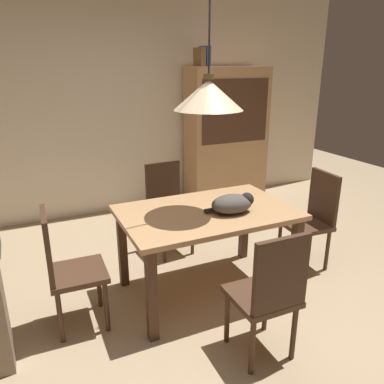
{
  "coord_description": "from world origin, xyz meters",
  "views": [
    {
      "loc": [
        -1.24,
        -2.16,
        1.87
      ],
      "look_at": [
        0.03,
        0.57,
        0.85
      ],
      "focal_mm": 35.28,
      "sensor_mm": 36.0,
      "label": 1
    }
  ],
  "objects_px": {
    "chair_right_side": "(313,215)",
    "cat_sleeping": "(233,203)",
    "dining_table": "(207,222)",
    "hutch_bookcase": "(226,139)",
    "chair_far_back": "(168,203)",
    "chair_near_front": "(269,292)",
    "book_brown_thick": "(199,57)",
    "pendant_lamp": "(208,94)",
    "book_blue_wide": "(205,56)",
    "chair_left_side": "(66,265)"
  },
  "relations": [
    {
      "from": "chair_near_front",
      "to": "hutch_bookcase",
      "type": "distance_m",
      "value": 3.12
    },
    {
      "from": "chair_near_front",
      "to": "chair_left_side",
      "type": "bearing_deg",
      "value": 142.0
    },
    {
      "from": "chair_far_back",
      "to": "chair_right_side",
      "type": "height_order",
      "value": "same"
    },
    {
      "from": "pendant_lamp",
      "to": "book_blue_wide",
      "type": "height_order",
      "value": "pendant_lamp"
    },
    {
      "from": "dining_table",
      "to": "book_brown_thick",
      "type": "bearing_deg",
      "value": 66.02
    },
    {
      "from": "chair_far_back",
      "to": "book_brown_thick",
      "type": "relative_size",
      "value": 3.88
    },
    {
      "from": "pendant_lamp",
      "to": "dining_table",
      "type": "bearing_deg",
      "value": -75.96
    },
    {
      "from": "chair_right_side",
      "to": "cat_sleeping",
      "type": "xyz_separation_m",
      "value": [
        -0.96,
        -0.13,
        0.32
      ]
    },
    {
      "from": "chair_left_side",
      "to": "book_blue_wide",
      "type": "relative_size",
      "value": 3.88
    },
    {
      "from": "chair_left_side",
      "to": "cat_sleeping",
      "type": "bearing_deg",
      "value": -5.91
    },
    {
      "from": "book_brown_thick",
      "to": "chair_far_back",
      "type": "bearing_deg",
      "value": -129.23
    },
    {
      "from": "chair_far_back",
      "to": "chair_near_front",
      "type": "relative_size",
      "value": 1.0
    },
    {
      "from": "chair_far_back",
      "to": "chair_left_side",
      "type": "distance_m",
      "value": 1.42
    },
    {
      "from": "hutch_bookcase",
      "to": "book_brown_thick",
      "type": "height_order",
      "value": "book_brown_thick"
    },
    {
      "from": "dining_table",
      "to": "chair_right_side",
      "type": "distance_m",
      "value": 1.14
    },
    {
      "from": "chair_far_back",
      "to": "chair_right_side",
      "type": "xyz_separation_m",
      "value": [
        1.13,
        -0.88,
        0.0
      ]
    },
    {
      "from": "chair_far_back",
      "to": "book_brown_thick",
      "type": "bearing_deg",
      "value": 50.77
    },
    {
      "from": "chair_near_front",
      "to": "book_brown_thick",
      "type": "distance_m",
      "value": 3.29
    },
    {
      "from": "chair_right_side",
      "to": "book_brown_thick",
      "type": "relative_size",
      "value": 3.88
    },
    {
      "from": "chair_left_side",
      "to": "chair_near_front",
      "type": "bearing_deg",
      "value": -38.0
    },
    {
      "from": "chair_far_back",
      "to": "chair_right_side",
      "type": "bearing_deg",
      "value": -37.93
    },
    {
      "from": "pendant_lamp",
      "to": "chair_near_front",
      "type": "bearing_deg",
      "value": -90.06
    },
    {
      "from": "cat_sleeping",
      "to": "hutch_bookcase",
      "type": "xyz_separation_m",
      "value": [
        1.12,
        2.08,
        0.06
      ]
    },
    {
      "from": "cat_sleeping",
      "to": "book_blue_wide",
      "type": "bearing_deg",
      "value": 69.54
    },
    {
      "from": "dining_table",
      "to": "hutch_bookcase",
      "type": "distance_m",
      "value": 2.34
    },
    {
      "from": "chair_left_side",
      "to": "book_brown_thick",
      "type": "bearing_deg",
      "value": 44.27
    },
    {
      "from": "chair_right_side",
      "to": "cat_sleeping",
      "type": "bearing_deg",
      "value": -172.58
    },
    {
      "from": "hutch_bookcase",
      "to": "book_blue_wide",
      "type": "xyz_separation_m",
      "value": [
        -0.34,
        0.0,
        1.08
      ]
    },
    {
      "from": "chair_right_side",
      "to": "book_blue_wide",
      "type": "relative_size",
      "value": 3.88
    },
    {
      "from": "chair_far_back",
      "to": "chair_left_side",
      "type": "bearing_deg",
      "value": -142.03
    },
    {
      "from": "chair_left_side",
      "to": "chair_near_front",
      "type": "height_order",
      "value": "same"
    },
    {
      "from": "chair_near_front",
      "to": "hutch_bookcase",
      "type": "bearing_deg",
      "value": 65.53
    },
    {
      "from": "hutch_bookcase",
      "to": "pendant_lamp",
      "type": "bearing_deg",
      "value": -123.43
    },
    {
      "from": "chair_far_back",
      "to": "hutch_bookcase",
      "type": "relative_size",
      "value": 0.5
    },
    {
      "from": "chair_left_side",
      "to": "book_blue_wide",
      "type": "distance_m",
      "value": 3.19
    },
    {
      "from": "dining_table",
      "to": "pendant_lamp",
      "type": "distance_m",
      "value": 1.01
    },
    {
      "from": "chair_far_back",
      "to": "chair_near_front",
      "type": "bearing_deg",
      "value": -89.82
    },
    {
      "from": "chair_far_back",
      "to": "book_blue_wide",
      "type": "bearing_deg",
      "value": 48.44
    },
    {
      "from": "dining_table",
      "to": "hutch_bookcase",
      "type": "relative_size",
      "value": 0.76
    },
    {
      "from": "book_blue_wide",
      "to": "pendant_lamp",
      "type": "bearing_deg",
      "value": -115.79
    },
    {
      "from": "chair_far_back",
      "to": "book_blue_wide",
      "type": "distance_m",
      "value": 2.04
    },
    {
      "from": "chair_near_front",
      "to": "book_blue_wide",
      "type": "distance_m",
      "value": 3.32
    },
    {
      "from": "cat_sleeping",
      "to": "hutch_bookcase",
      "type": "relative_size",
      "value": 0.21
    },
    {
      "from": "dining_table",
      "to": "chair_near_front",
      "type": "height_order",
      "value": "chair_near_front"
    },
    {
      "from": "chair_near_front",
      "to": "book_blue_wide",
      "type": "height_order",
      "value": "book_blue_wide"
    },
    {
      "from": "chair_far_back",
      "to": "chair_near_front",
      "type": "distance_m",
      "value": 1.76
    },
    {
      "from": "book_brown_thick",
      "to": "book_blue_wide",
      "type": "bearing_deg",
      "value": 0.0
    },
    {
      "from": "chair_right_side",
      "to": "chair_near_front",
      "type": "relative_size",
      "value": 1.0
    },
    {
      "from": "chair_right_side",
      "to": "chair_near_front",
      "type": "distance_m",
      "value": 1.43
    },
    {
      "from": "chair_right_side",
      "to": "chair_near_front",
      "type": "height_order",
      "value": "same"
    }
  ]
}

